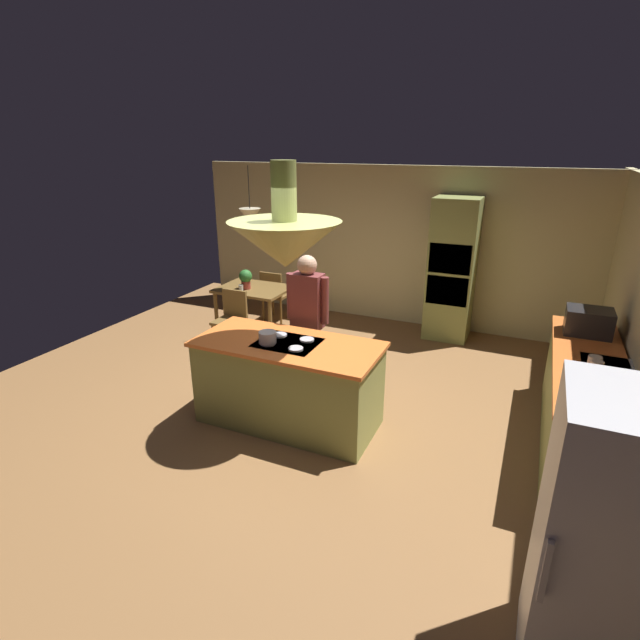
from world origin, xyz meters
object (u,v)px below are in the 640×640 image
Objects in this scene: dining_table at (254,294)px; cup_on_table at (241,288)px; person_at_island at (308,316)px; cooking_pot_on_cooktop at (268,337)px; kitchen_island at (289,383)px; canister_flour at (598,377)px; refrigerator at (612,552)px; canister_sugar at (596,370)px; potted_plant_on_table at (246,278)px; oven_tower at (452,270)px; chair_by_back_wall at (274,293)px; microwave_on_counter at (589,322)px; canister_tea at (594,364)px; chair_facing_island at (232,316)px.

dining_table is 0.27m from cup_on_table.
cooking_pot_on_cooktop is (-0.05, -0.85, 0.04)m from person_at_island.
canister_flour is at bearing 3.74° from kitchen_island.
dining_table is at bearing 139.82° from refrigerator.
refrigerator is at bearing -91.11° from canister_sugar.
cooking_pot_on_cooktop is (1.62, -2.14, 0.09)m from potted_plant_on_table.
oven_tower is 3.52m from canister_flour.
dining_table is 1.24× the size of chair_by_back_wall.
potted_plant_on_table reaches higher than kitchen_island.
dining_table is 4.59m from microwave_on_counter.
oven_tower is 2.90m from chair_by_back_wall.
canister_sugar is (2.95, -0.36, 0.05)m from person_at_island.
potted_plant_on_table is (-0.08, -0.72, 0.42)m from chair_by_back_wall.
canister_flour reaches higher than cup_on_table.
person_at_island is at bearing 140.26° from refrigerator.
kitchen_island is 1.80× the size of dining_table.
canister_flour is at bearing -90.00° from canister_tea.
kitchen_island is at bearing -172.66° from canister_sugar.
chair_facing_island is 9.67× the size of cup_on_table.
refrigerator is at bearing -39.74° from person_at_island.
cooking_pot_on_cooktop is (1.54, -2.23, 0.36)m from dining_table.
microwave_on_counter is at bearing 28.43° from kitchen_island.
cooking_pot_on_cooktop is at bearing -173.99° from canister_flour.
refrigerator is 5.93× the size of potted_plant_on_table.
person_at_island is 12.06× the size of canister_tea.
canister_sugar is at bearing -13.64° from chair_facing_island.
person_at_island is 18.88× the size of cup_on_table.
cup_on_table is 0.50× the size of cooking_pot_on_cooktop.
chair_facing_island is 4.70m from canister_sugar.
canister_flour reaches higher than canister_sugar.
cup_on_table is (-0.09, -0.84, 0.30)m from chair_by_back_wall.
oven_tower is at bearing 64.27° from person_at_island.
potted_plant_on_table reaches higher than cup_on_table.
oven_tower is 3.05m from dining_table.
cooking_pot_on_cooktop is at bearing -167.31° from canister_tea.
potted_plant_on_table is at bearing 131.50° from kitchen_island.
kitchen_island is 2.71m from dining_table.
kitchen_island reaches higher than cup_on_table.
refrigerator is at bearing -71.02° from oven_tower.
canister_tea is (0.00, 0.18, -0.02)m from canister_sugar.
canister_sugar reaches higher than potted_plant_on_table.
dining_table is 0.30m from potted_plant_on_table.
dining_table is at bearing 157.14° from canister_flour.
cup_on_table is 0.64× the size of canister_tea.
refrigerator is 6.33m from chair_by_back_wall.
canister_flour reaches higher than chair_by_back_wall.
chair_facing_island is at bearing -147.61° from oven_tower.
person_at_island is at bearing 176.56° from canister_tea.
canister_tea is (1.74, -2.70, -0.06)m from oven_tower.
refrigerator reaches higher than canister_sugar.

